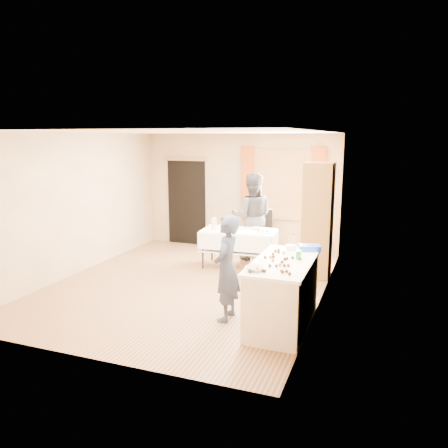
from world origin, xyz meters
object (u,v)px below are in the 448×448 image
at_px(chair, 261,241).
at_px(woman, 252,217).
at_px(girl, 227,268).
at_px(party_table, 238,245).
at_px(cabinet, 318,220).
at_px(counter, 283,293).

xyz_separation_m(chair, woman, (-0.08, -0.43, 0.61)).
relative_size(girl, woman, 0.82).
bearing_deg(party_table, cabinet, -4.43).
bearing_deg(woman, party_table, 67.31).
bearing_deg(chair, counter, -60.87).
xyz_separation_m(counter, girl, (-0.78, -0.08, 0.29)).
relative_size(cabinet, party_table, 1.40).
bearing_deg(cabinet, party_table, 179.53).
xyz_separation_m(counter, chair, (-1.26, 3.43, -0.16)).
height_order(counter, woman, woman).
relative_size(counter, party_table, 1.08).
bearing_deg(counter, party_table, 120.97).
distance_m(party_table, girl, 2.53).
bearing_deg(cabinet, woman, 155.25).
xyz_separation_m(cabinet, chair, (-1.36, 1.09, -0.75)).
height_order(cabinet, counter, cabinet).
xyz_separation_m(counter, party_table, (-1.41, 2.35, -0.01)).
distance_m(counter, party_table, 2.75).
relative_size(chair, woman, 0.55).
relative_size(counter, woman, 0.89).
bearing_deg(counter, girl, -174.17).
height_order(counter, girl, girl).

